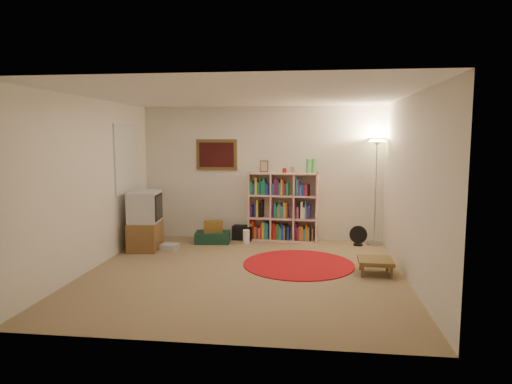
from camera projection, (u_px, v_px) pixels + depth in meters
The scene contains 12 objects.
room at pixel (240, 185), 6.41m from camera, with size 4.54×4.54×2.54m.
bookshelf at pixel (282, 208), 8.50m from camera, with size 1.31×0.47×1.54m.
floor_lamp at pixel (377, 156), 8.07m from camera, with size 0.42×0.42×1.92m.
floor_fan at pixel (358, 236), 8.15m from camera, with size 0.32×0.18×0.36m.
tv_stand at pixel (145, 222), 7.84m from camera, with size 0.55×0.73×1.01m.
dvd_box at pixel (169, 247), 7.89m from camera, with size 0.31×0.27×0.09m.
suitcase at pixel (213, 237), 8.38m from camera, with size 0.66×0.47×0.20m.
wicker_basket at pixel (213, 226), 8.37m from camera, with size 0.40×0.32×0.20m.
duffel_bag at pixel (244, 232), 8.67m from camera, with size 0.41×0.35×0.27m.
paper_towel at pixel (246, 237), 8.32m from camera, with size 0.16×0.16×0.25m.
red_rug at pixel (299, 264), 6.95m from camera, with size 1.69×1.69×0.02m.
side_table at pixel (375, 261), 6.45m from camera, with size 0.49×0.49×0.22m.
Camera 1 is at (0.94, -6.25, 1.94)m, focal length 32.00 mm.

